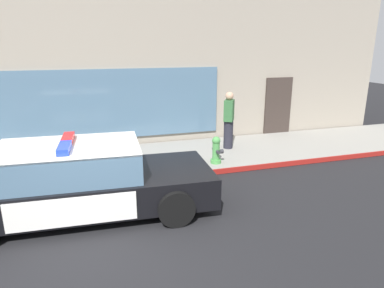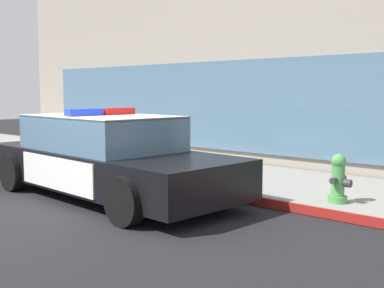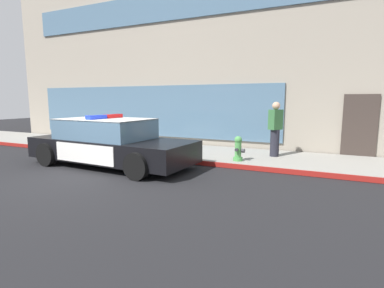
# 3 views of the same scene
# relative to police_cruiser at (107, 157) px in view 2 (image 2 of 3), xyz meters

# --- Properties ---
(ground) EXTENTS (48.00, 48.00, 0.00)m
(ground) POSITION_rel_police_cruiser_xyz_m (0.40, -1.29, -0.68)
(ground) COLOR black
(sidewalk) EXTENTS (48.00, 2.83, 0.15)m
(sidewalk) POSITION_rel_police_cruiser_xyz_m (0.40, 2.56, -0.60)
(sidewalk) COLOR gray
(sidewalk) RESTS_ON ground
(curb_red_paint) EXTENTS (28.80, 0.04, 0.14)m
(curb_red_paint) POSITION_rel_police_cruiser_xyz_m (0.40, 1.13, -0.60)
(curb_red_paint) COLOR maroon
(curb_red_paint) RESTS_ON ground
(storefront_building) EXTENTS (19.38, 9.48, 7.72)m
(storefront_building) POSITION_rel_police_cruiser_xyz_m (0.84, 8.72, 3.18)
(storefront_building) COLOR gray
(storefront_building) RESTS_ON ground
(police_cruiser) EXTENTS (5.11, 2.28, 1.49)m
(police_cruiser) POSITION_rel_police_cruiser_xyz_m (0.00, 0.00, 0.00)
(police_cruiser) COLOR black
(police_cruiser) RESTS_ON ground
(fire_hydrant) EXTENTS (0.34, 0.39, 0.73)m
(fire_hydrant) POSITION_rel_police_cruiser_xyz_m (3.42, 1.57, -0.18)
(fire_hydrant) COLOR #4C994C
(fire_hydrant) RESTS_ON sidewalk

